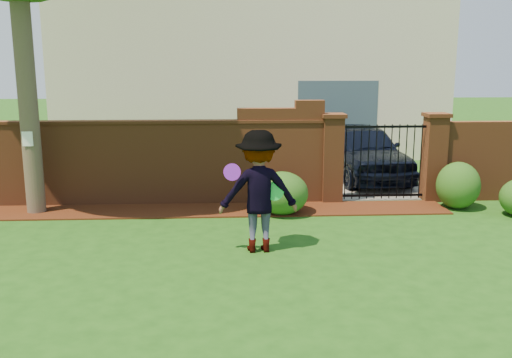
{
  "coord_description": "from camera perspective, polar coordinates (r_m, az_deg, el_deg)",
  "views": [
    {
      "loc": [
        0.16,
        -7.53,
        2.91
      ],
      "look_at": [
        0.65,
        1.4,
        1.05
      ],
      "focal_mm": 39.2,
      "sensor_mm": 36.0,
      "label": 1
    }
  ],
  "objects": [
    {
      "name": "ground",
      "position": [
        8.08,
        -4.11,
        -9.44
      ],
      "size": [
        80.0,
        80.0,
        0.01
      ],
      "primitive_type": "cube",
      "color": "#1C4B12",
      "rests_on": "ground"
    },
    {
      "name": "mulch_bed",
      "position": [
        11.3,
        -8.67,
        -3.23
      ],
      "size": [
        11.1,
        1.08,
        0.03
      ],
      "primitive_type": "cube",
      "color": "#37170A",
      "rests_on": "ground"
    },
    {
      "name": "brick_wall",
      "position": [
        11.9,
        -13.59,
        1.82
      ],
      "size": [
        8.7,
        0.31,
        2.16
      ],
      "color": "brown",
      "rests_on": "ground"
    },
    {
      "name": "pillar_left",
      "position": [
        11.91,
        7.77,
        2.2
      ],
      "size": [
        0.5,
        0.5,
        1.88
      ],
      "color": "brown",
      "rests_on": "ground"
    },
    {
      "name": "pillar_right",
      "position": [
        12.51,
        17.72,
        2.2
      ],
      "size": [
        0.5,
        0.5,
        1.88
      ],
      "color": "brown",
      "rests_on": "ground"
    },
    {
      "name": "iron_gate",
      "position": [
        12.18,
        12.85,
        1.73
      ],
      "size": [
        1.78,
        0.03,
        1.6
      ],
      "color": "black",
      "rests_on": "ground"
    },
    {
      "name": "driveway",
      "position": [
        16.15,
        8.87,
        1.25
      ],
      "size": [
        3.2,
        8.0,
        0.01
      ],
      "primitive_type": "cube",
      "color": "slate",
      "rests_on": "ground"
    },
    {
      "name": "house",
      "position": [
        19.55,
        -0.66,
        12.49
      ],
      "size": [
        12.4,
        6.4,
        6.3
      ],
      "color": "beige",
      "rests_on": "ground"
    },
    {
      "name": "car",
      "position": [
        14.34,
        11.04,
        2.7
      ],
      "size": [
        2.09,
        4.3,
        1.42
      ],
      "primitive_type": "imported",
      "rotation": [
        0.0,
        0.0,
        0.1
      ],
      "color": "black",
      "rests_on": "ground"
    },
    {
      "name": "paper_notice",
      "position": [
        11.47,
        -22.29,
        3.81
      ],
      "size": [
        0.2,
        0.01,
        0.28
      ],
      "primitive_type": "cube",
      "color": "white",
      "rests_on": "tree"
    },
    {
      "name": "shrub_left",
      "position": [
        10.91,
        2.66,
        -1.45
      ],
      "size": [
        1.03,
        1.03,
        0.84
      ],
      "primitive_type": "ellipsoid",
      "color": "#184A16",
      "rests_on": "ground"
    },
    {
      "name": "shrub_middle",
      "position": [
        12.03,
        19.93,
        -0.62
      ],
      "size": [
        0.87,
        0.87,
        0.96
      ],
      "primitive_type": "ellipsoid",
      "color": "#184A16",
      "rests_on": "ground"
    },
    {
      "name": "man",
      "position": [
        8.64,
        0.26,
        -1.32
      ],
      "size": [
        1.28,
        0.79,
        1.91
      ],
      "primitive_type": "imported",
      "rotation": [
        0.0,
        0.0,
        3.21
      ],
      "color": "gray",
      "rests_on": "ground"
    },
    {
      "name": "frisbee_purple",
      "position": [
        8.31,
        -2.46,
        0.71
      ],
      "size": [
        0.27,
        0.12,
        0.26
      ],
      "primitive_type": "cylinder",
      "rotation": [
        1.36,
        0.0,
        0.16
      ],
      "color": "purple",
      "rests_on": "man"
    },
    {
      "name": "frisbee_green",
      "position": [
        8.59,
        1.9,
        -1.24
      ],
      "size": [
        0.3,
        0.08,
        0.29
      ],
      "primitive_type": "cylinder",
      "rotation": [
        1.43,
        0.0,
        -0.06
      ],
      "color": "green",
      "rests_on": "man"
    }
  ]
}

